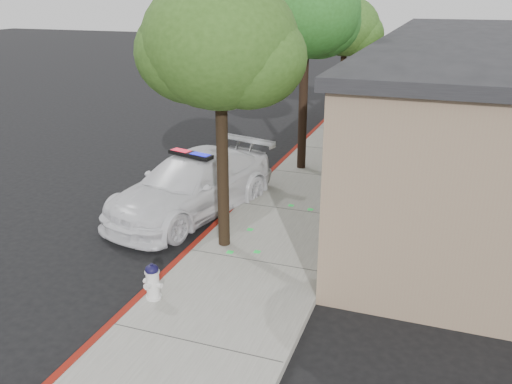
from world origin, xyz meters
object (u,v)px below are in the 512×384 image
Objects in this scene: police_car at (192,185)px; street_tree_far at (346,30)px; fire_hydrant at (153,281)px; street_tree_near at (220,49)px; street_tree_mid at (306,16)px; clapboard_building at (500,105)px.

street_tree_far is (1.86, 10.47, 3.29)m from police_car.
fire_hydrant is 0.12× the size of street_tree_near.
street_tree_mid is 6.18m from street_tree_far.
street_tree_near reaches higher than police_car.
street_tree_mid is 1.19× the size of street_tree_far.
street_tree_mid is at bearing 88.55° from street_tree_near.
police_car is 0.92× the size of street_tree_mid.
street_tree_mid reaches higher than street_tree_far.
clapboard_building is at bearing -32.93° from street_tree_far.
clapboard_building is 12.83m from fire_hydrant.
street_tree_far reaches higher than clapboard_building.
street_tree_near reaches higher than street_tree_far.
street_tree_far is at bearing 147.07° from clapboard_building.
fire_hydrant is at bearing -93.38° from street_tree_mid.
police_car reaches higher than fire_hydrant.
street_tree_far is at bearing 88.99° from street_tree_near.
street_tree_near is 6.11m from street_tree_mid.
street_tree_near is (1.64, -1.76, 3.67)m from police_car.
clapboard_building is at bearing 22.32° from street_tree_mid.
street_tree_mid is at bearing 81.85° from police_car.
street_tree_far is at bearing 97.14° from fire_hydrant.
clapboard_building is 7.14m from street_tree_far.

